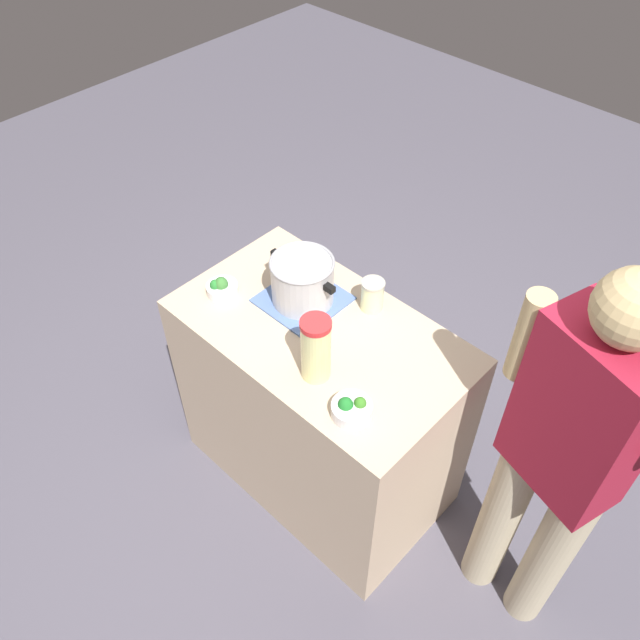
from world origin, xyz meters
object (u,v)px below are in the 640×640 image
(mason_jar, at_px, (372,295))
(broccoli_bowl_front, at_px, (351,409))
(cooking_pot, at_px, (302,280))
(lemonade_pitcher, at_px, (316,349))
(person_cook, at_px, (560,461))
(broccoli_bowl_center, at_px, (222,288))

(mason_jar, bearing_deg, broccoli_bowl_front, -57.10)
(cooking_pot, xyz_separation_m, lemonade_pitcher, (0.28, -0.22, 0.02))
(cooking_pot, bearing_deg, person_cook, 2.21)
(mason_jar, distance_m, broccoli_bowl_center, 0.56)
(cooking_pot, xyz_separation_m, person_cook, (1.04, 0.04, -0.11))
(cooking_pot, height_order, broccoli_bowl_front, cooking_pot)
(mason_jar, relative_size, broccoli_bowl_front, 0.95)
(broccoli_bowl_front, bearing_deg, broccoli_bowl_center, 173.49)
(cooking_pot, relative_size, lemonade_pitcher, 1.23)
(cooking_pot, height_order, lemonade_pitcher, lemonade_pitcher)
(lemonade_pitcher, relative_size, person_cook, 0.15)
(lemonade_pitcher, relative_size, mason_jar, 2.00)
(lemonade_pitcher, height_order, person_cook, person_cook)
(lemonade_pitcher, relative_size, broccoli_bowl_center, 2.11)
(person_cook, bearing_deg, cooking_pot, -177.79)
(broccoli_bowl_front, distance_m, person_cook, 0.64)
(broccoli_bowl_center, relative_size, person_cook, 0.07)
(cooking_pot, relative_size, mason_jar, 2.45)
(broccoli_bowl_center, bearing_deg, mason_jar, 35.85)
(lemonade_pitcher, xyz_separation_m, mason_jar, (-0.07, 0.37, -0.06))
(cooking_pot, relative_size, broccoli_bowl_center, 2.58)
(cooking_pot, distance_m, broccoli_bowl_front, 0.55)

